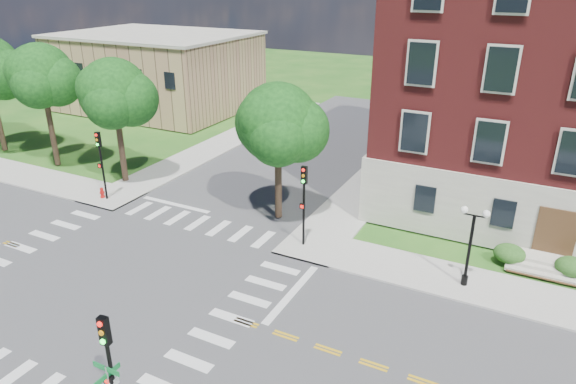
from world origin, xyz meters
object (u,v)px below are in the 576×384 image
at_px(traffic_signal_se, 109,363).
at_px(twin_lamp_west, 470,242).
at_px(traffic_signal_ne, 304,196).
at_px(traffic_signal_nw, 101,157).
at_px(fire_hydrant, 102,193).

bearing_deg(traffic_signal_se, twin_lamp_west, 59.07).
bearing_deg(traffic_signal_ne, twin_lamp_west, -0.29).
bearing_deg(traffic_signal_ne, traffic_signal_nw, -178.72).
distance_m(traffic_signal_se, traffic_signal_ne, 14.77).
relative_size(traffic_signal_ne, fire_hydrant, 6.40).
distance_m(traffic_signal_ne, fire_hydrant, 15.63).
height_order(traffic_signal_ne, traffic_signal_nw, same).
relative_size(traffic_signal_se, traffic_signal_ne, 1.00).
bearing_deg(twin_lamp_west, traffic_signal_nw, -179.31).
bearing_deg(fire_hydrant, twin_lamp_west, 0.62).
distance_m(traffic_signal_nw, fire_hydrant, 2.75).
height_order(traffic_signal_se, fire_hydrant, traffic_signal_se).
xyz_separation_m(traffic_signal_se, traffic_signal_nw, (-15.15, 14.44, 0.00)).
xyz_separation_m(traffic_signal_ne, fire_hydrant, (-15.39, -0.31, -2.72)).
xyz_separation_m(traffic_signal_se, fire_hydrant, (-15.57, 14.46, -2.72)).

